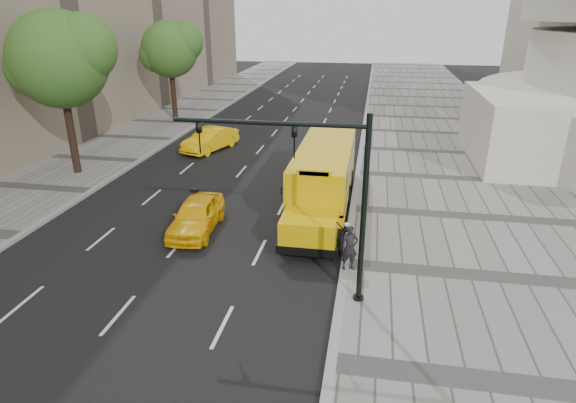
% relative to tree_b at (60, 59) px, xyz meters
% --- Properties ---
extents(ground, '(140.00, 140.00, 0.00)m').
position_rel_tree_b_xyz_m(ground, '(10.40, -2.82, -6.67)').
color(ground, black).
rests_on(ground, ground).
extents(sidewalk_museum, '(12.00, 140.00, 0.15)m').
position_rel_tree_b_xyz_m(sidewalk_museum, '(22.40, -2.82, -6.59)').
color(sidewalk_museum, gray).
rests_on(sidewalk_museum, ground).
extents(sidewalk_far, '(6.00, 140.00, 0.15)m').
position_rel_tree_b_xyz_m(sidewalk_far, '(-0.60, -2.82, -6.59)').
color(sidewalk_far, gray).
rests_on(sidewalk_far, ground).
extents(curb_museum, '(0.30, 140.00, 0.15)m').
position_rel_tree_b_xyz_m(curb_museum, '(16.40, -2.82, -6.59)').
color(curb_museum, gray).
rests_on(curb_museum, ground).
extents(curb_far, '(0.30, 140.00, 0.15)m').
position_rel_tree_b_xyz_m(curb_far, '(2.40, -2.82, -6.59)').
color(curb_far, gray).
rests_on(curb_far, ground).
extents(tree_b, '(5.98, 5.32, 9.28)m').
position_rel_tree_b_xyz_m(tree_b, '(0.00, 0.00, 0.00)').
color(tree_b, black).
rests_on(tree_b, ground).
extents(tree_c, '(5.27, 4.68, 8.41)m').
position_rel_tree_b_xyz_m(tree_c, '(-0.01, 15.03, -0.56)').
color(tree_c, black).
rests_on(tree_c, ground).
extents(school_bus, '(2.96, 11.56, 3.19)m').
position_rel_tree_b_xyz_m(school_bus, '(14.90, -2.32, -4.90)').
color(school_bus, '#E0B105').
rests_on(school_bus, ground).
extents(taxi_near, '(1.97, 4.43, 1.48)m').
position_rel_tree_b_xyz_m(taxi_near, '(9.70, -6.29, -5.93)').
color(taxi_near, yellow).
rests_on(taxi_near, ground).
extents(taxi_far, '(3.08, 5.00, 1.56)m').
position_rel_tree_b_xyz_m(taxi_far, '(6.04, 6.41, -5.89)').
color(taxi_far, yellow).
rests_on(taxi_far, ground).
extents(pedestrian, '(0.75, 0.61, 1.76)m').
position_rel_tree_b_xyz_m(pedestrian, '(16.55, -8.76, -5.64)').
color(pedestrian, black).
rests_on(pedestrian, sidewalk_museum).
extents(traffic_signal, '(6.18, 0.36, 6.40)m').
position_rel_tree_b_xyz_m(traffic_signal, '(15.59, -10.74, -2.57)').
color(traffic_signal, black).
rests_on(traffic_signal, ground).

